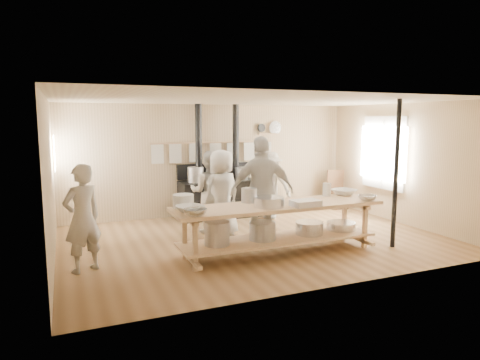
% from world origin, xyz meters
% --- Properties ---
extents(ground, '(7.00, 7.00, 0.00)m').
position_xyz_m(ground, '(0.00, 0.00, 0.00)').
color(ground, brown).
rests_on(ground, ground).
extents(room_shell, '(7.00, 7.00, 7.00)m').
position_xyz_m(room_shell, '(0.00, 0.00, 1.62)').
color(room_shell, tan).
rests_on(room_shell, ground).
extents(window_right, '(0.09, 1.50, 1.65)m').
position_xyz_m(window_right, '(3.47, 0.60, 1.50)').
color(window_right, beige).
rests_on(window_right, ground).
extents(left_opening, '(0.00, 0.90, 0.90)m').
position_xyz_m(left_opening, '(-3.45, 2.00, 1.60)').
color(left_opening, white).
rests_on(left_opening, ground).
extents(stove, '(1.90, 0.75, 2.60)m').
position_xyz_m(stove, '(-0.01, 2.12, 0.52)').
color(stove, black).
rests_on(stove, ground).
extents(towel_rail, '(3.00, 0.04, 0.47)m').
position_xyz_m(towel_rail, '(0.00, 2.40, 1.56)').
color(towel_rail, tan).
rests_on(towel_rail, ground).
extents(back_wall_shelf, '(0.63, 0.14, 0.32)m').
position_xyz_m(back_wall_shelf, '(1.46, 2.43, 2.00)').
color(back_wall_shelf, tan).
rests_on(back_wall_shelf, ground).
extents(prep_table, '(3.60, 0.90, 0.85)m').
position_xyz_m(prep_table, '(-0.01, -0.90, 0.52)').
color(prep_table, tan).
rests_on(prep_table, ground).
extents(support_post, '(0.08, 0.08, 2.60)m').
position_xyz_m(support_post, '(2.05, -1.35, 1.30)').
color(support_post, black).
rests_on(support_post, ground).
extents(cook_far_left, '(0.70, 0.61, 1.61)m').
position_xyz_m(cook_far_left, '(-3.08, -0.57, 0.81)').
color(cook_far_left, '#B7AFA2').
rests_on(cook_far_left, ground).
extents(cook_left, '(1.00, 0.93, 1.64)m').
position_xyz_m(cook_left, '(-0.63, 0.85, 0.82)').
color(cook_left, '#B7AFA2').
rests_on(cook_left, ground).
extents(cook_center, '(0.95, 0.76, 1.68)m').
position_xyz_m(cook_center, '(-0.51, 0.49, 0.84)').
color(cook_center, '#B7AFA2').
rests_on(cook_center, ground).
extents(cook_right, '(1.22, 0.69, 1.96)m').
position_xyz_m(cook_right, '(-0.04, -0.34, 0.98)').
color(cook_right, '#B7AFA2').
rests_on(cook_right, ground).
extents(cook_by_window, '(1.11, 1.10, 1.53)m').
position_xyz_m(cook_by_window, '(1.05, 1.53, 0.77)').
color(cook_by_window, '#B7AFA2').
rests_on(cook_by_window, ground).
extents(chair, '(0.53, 0.53, 0.96)m').
position_xyz_m(chair, '(3.15, 1.88, 0.28)').
color(chair, brown).
rests_on(chair, ground).
extents(bowl_white_a, '(0.53, 0.53, 0.10)m').
position_xyz_m(bowl_white_a, '(-1.55, -0.94, 0.90)').
color(bowl_white_a, white).
rests_on(bowl_white_a, prep_table).
extents(bowl_steel_a, '(0.46, 0.46, 0.11)m').
position_xyz_m(bowl_steel_a, '(-1.55, -1.23, 0.90)').
color(bowl_steel_a, silver).
rests_on(bowl_steel_a, prep_table).
extents(bowl_white_b, '(0.51, 0.51, 0.11)m').
position_xyz_m(bowl_white_b, '(1.55, -0.57, 0.90)').
color(bowl_white_b, white).
rests_on(bowl_white_b, prep_table).
extents(bowl_steel_b, '(0.41, 0.41, 0.10)m').
position_xyz_m(bowl_steel_b, '(1.55, -1.23, 0.90)').
color(bowl_steel_b, silver).
rests_on(bowl_steel_b, prep_table).
extents(roasting_pan, '(0.47, 0.33, 0.10)m').
position_xyz_m(roasting_pan, '(0.31, -1.23, 0.90)').
color(roasting_pan, '#B2B2B7').
rests_on(roasting_pan, prep_table).
extents(mixing_bowl_large, '(0.56, 0.56, 0.16)m').
position_xyz_m(mixing_bowl_large, '(-0.25, -1.03, 0.93)').
color(mixing_bowl_large, silver).
rests_on(mixing_bowl_large, prep_table).
extents(bucket_galv, '(0.31, 0.31, 0.24)m').
position_xyz_m(bucket_galv, '(-0.40, -0.57, 0.97)').
color(bucket_galv, gray).
rests_on(bucket_galv, prep_table).
extents(deep_bowl_enamel, '(0.41, 0.41, 0.21)m').
position_xyz_m(deep_bowl_enamel, '(-1.55, -0.57, 0.96)').
color(deep_bowl_enamel, white).
rests_on(deep_bowl_enamel, prep_table).
extents(pitcher, '(0.16, 0.16, 0.24)m').
position_xyz_m(pitcher, '(1.16, -0.57, 0.97)').
color(pitcher, white).
rests_on(pitcher, prep_table).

